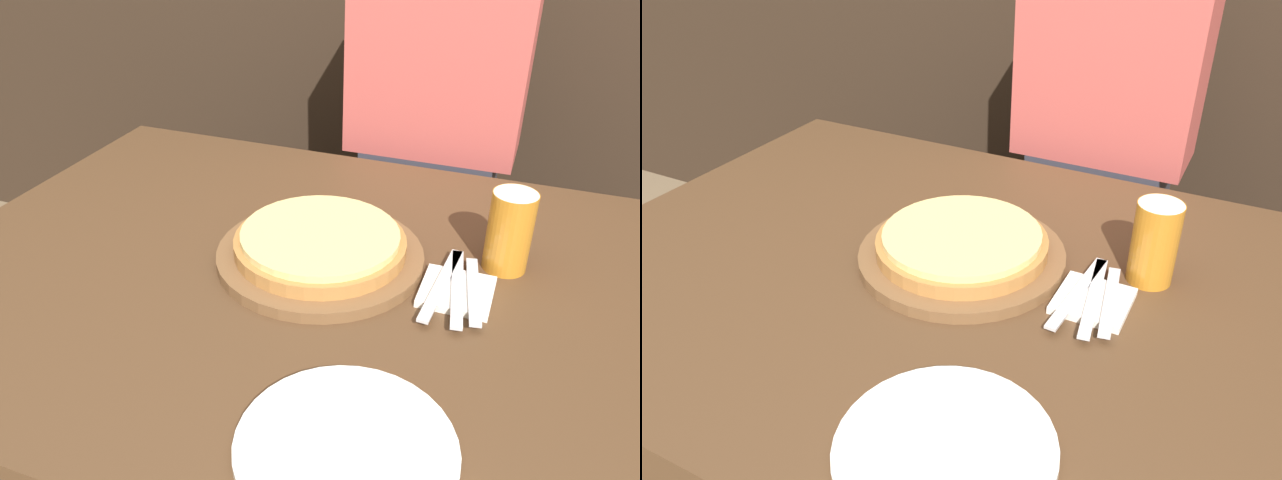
% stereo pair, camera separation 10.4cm
% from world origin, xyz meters
% --- Properties ---
extents(dining_table, '(1.32, 0.96, 0.71)m').
position_xyz_m(dining_table, '(0.00, 0.00, 0.36)').
color(dining_table, '#4C331E').
rests_on(dining_table, ground_plane).
extents(pizza_on_board, '(0.35, 0.35, 0.06)m').
position_xyz_m(pizza_on_board, '(-0.01, 0.04, 0.74)').
color(pizza_on_board, brown).
rests_on(pizza_on_board, dining_table).
extents(beer_glass, '(0.07, 0.07, 0.14)m').
position_xyz_m(beer_glass, '(0.29, 0.13, 0.79)').
color(beer_glass, '#B7701E').
rests_on(beer_glass, dining_table).
extents(dinner_plate, '(0.26, 0.26, 0.02)m').
position_xyz_m(dinner_plate, '(0.17, -0.33, 0.72)').
color(dinner_plate, white).
rests_on(dinner_plate, dining_table).
extents(napkin_stack, '(0.11, 0.11, 0.01)m').
position_xyz_m(napkin_stack, '(0.23, 0.03, 0.72)').
color(napkin_stack, white).
rests_on(napkin_stack, dining_table).
extents(fork, '(0.03, 0.21, 0.00)m').
position_xyz_m(fork, '(0.20, 0.03, 0.73)').
color(fork, silver).
rests_on(fork, napkin_stack).
extents(dinner_knife, '(0.05, 0.21, 0.00)m').
position_xyz_m(dinner_knife, '(0.23, 0.03, 0.73)').
color(dinner_knife, silver).
rests_on(dinner_knife, napkin_stack).
extents(spoon, '(0.05, 0.18, 0.00)m').
position_xyz_m(spoon, '(0.25, 0.03, 0.73)').
color(spoon, silver).
rests_on(spoon, napkin_stack).
extents(diner_person, '(0.40, 0.20, 1.30)m').
position_xyz_m(diner_person, '(0.06, 0.65, 0.63)').
color(diner_person, '#33333D').
rests_on(diner_person, ground_plane).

